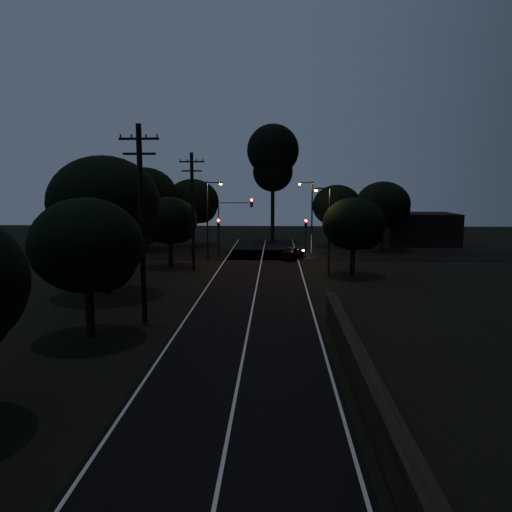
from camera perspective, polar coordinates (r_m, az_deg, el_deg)
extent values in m
plane|color=black|center=(14.68, -4.10, -23.81)|extent=(160.00, 160.00, 0.00)
cube|color=black|center=(35.25, -0.13, -4.48)|extent=(8.00, 70.00, 0.02)
cube|color=black|center=(54.93, 0.75, 0.13)|extent=(60.00, 8.00, 0.02)
cube|color=beige|center=(35.25, -0.13, -4.45)|extent=(0.12, 70.00, 0.01)
cube|color=beige|center=(35.60, -6.19, -4.37)|extent=(0.12, 70.00, 0.01)
cube|color=beige|center=(35.30, 5.98, -4.48)|extent=(0.12, 70.00, 0.01)
cube|color=black|center=(17.18, 13.15, -16.15)|extent=(0.40, 26.00, 1.50)
cube|color=black|center=(16.87, 13.25, -13.67)|extent=(0.55, 26.00, 0.10)
cube|color=black|center=(18.17, 24.14, -15.80)|extent=(6.50, 26.00, 1.20)
cylinder|color=black|center=(28.44, -12.93, 3.44)|extent=(0.30, 0.30, 11.00)
cube|color=black|center=(28.45, -13.25, 12.91)|extent=(2.20, 0.12, 0.12)
cube|color=black|center=(28.40, -13.19, 11.31)|extent=(1.80, 0.12, 0.12)
cylinder|color=black|center=(45.05, -7.26, 4.98)|extent=(0.30, 0.30, 10.50)
cube|color=black|center=(45.02, -7.37, 10.64)|extent=(2.20, 0.12, 0.12)
cube|color=black|center=(44.99, -7.35, 9.62)|extent=(1.80, 0.12, 0.12)
cylinder|color=black|center=(26.91, -18.46, -6.07)|extent=(0.44, 0.44, 2.64)
ellipsoid|color=black|center=(26.30, -18.80, 1.18)|extent=(5.61, 5.61, 4.77)
sphere|color=black|center=(25.51, -17.13, -0.23)|extent=(3.36, 3.36, 3.36)
cylinder|color=black|center=(36.87, -16.67, -1.46)|extent=(0.44, 0.44, 3.57)
ellipsoid|color=black|center=(36.40, -16.97, 5.81)|extent=(7.70, 7.70, 6.54)
sphere|color=black|center=(35.28, -15.26, 4.56)|extent=(4.62, 4.62, 4.62)
cylinder|color=black|center=(47.86, -9.73, 0.26)|extent=(0.44, 0.44, 2.43)
ellipsoid|color=black|center=(47.53, -9.83, 4.03)|extent=(5.18, 5.18, 4.41)
sphere|color=black|center=(46.89, -8.86, 3.36)|extent=(3.11, 3.11, 3.11)
cylinder|color=black|center=(63.53, -7.20, 2.57)|extent=(0.44, 0.44, 3.09)
ellipsoid|color=black|center=(63.26, -7.26, 6.20)|extent=(6.61, 6.61, 5.62)
sphere|color=black|center=(62.46, -6.30, 5.58)|extent=(3.97, 3.97, 3.97)
cylinder|color=black|center=(60.66, -12.49, 2.42)|extent=(0.44, 0.44, 3.61)
ellipsoid|color=black|center=(60.38, -12.63, 6.82)|extent=(7.60, 7.60, 6.46)
sphere|color=black|center=(59.34, -11.55, 6.09)|extent=(4.56, 4.56, 4.56)
cylinder|color=black|center=(63.13, 9.15, 2.37)|extent=(0.44, 0.44, 2.81)
ellipsoid|color=black|center=(62.87, 9.23, 5.70)|extent=(6.05, 6.05, 5.14)
sphere|color=black|center=(62.43, 10.25, 5.10)|extent=(3.63, 3.63, 3.63)
cylinder|color=black|center=(60.99, 14.16, 2.09)|extent=(0.44, 0.44, 2.97)
ellipsoid|color=black|center=(60.71, 14.29, 5.72)|extent=(6.35, 6.35, 5.39)
sphere|color=black|center=(60.36, 15.43, 5.06)|extent=(3.81, 3.81, 3.81)
cylinder|color=black|center=(43.36, 10.95, -0.58)|extent=(0.44, 0.44, 2.47)
ellipsoid|color=black|center=(42.99, 11.07, 3.64)|extent=(5.23, 5.23, 4.45)
sphere|color=black|center=(42.67, 12.37, 2.86)|extent=(3.14, 3.14, 3.14)
cylinder|color=black|center=(67.45, 1.91, 5.30)|extent=(0.50, 0.50, 8.58)
sphere|color=black|center=(67.50, 1.94, 12.00)|extent=(6.87, 6.87, 6.87)
sphere|color=black|center=(67.37, 1.93, 9.61)|extent=(5.31, 5.31, 5.31)
cube|color=black|center=(68.07, -16.12, 3.24)|extent=(10.00, 8.00, 4.40)
cube|color=black|center=(68.18, 18.09, 3.00)|extent=(9.00, 7.00, 4.00)
cylinder|color=black|center=(53.07, -4.28, 1.55)|extent=(0.12, 0.12, 3.20)
cube|color=black|center=(52.87, -4.30, 3.76)|extent=(0.28, 0.22, 0.90)
sphere|color=#FF0705|center=(52.71, -4.32, 4.07)|extent=(0.22, 0.22, 0.22)
cylinder|color=black|center=(52.81, 5.69, 1.50)|extent=(0.12, 0.12, 3.20)
cube|color=black|center=(52.61, 5.72, 3.72)|extent=(0.28, 0.22, 0.90)
sphere|color=#FF0705|center=(52.46, 5.74, 4.04)|extent=(0.22, 0.22, 0.22)
cylinder|color=black|center=(52.97, -4.29, 2.52)|extent=(0.12, 0.12, 5.00)
cube|color=black|center=(52.45, -0.50, 6.10)|extent=(0.28, 0.22, 0.90)
sphere|color=#FF0705|center=(52.31, -0.51, 6.42)|extent=(0.22, 0.22, 0.22)
cube|color=black|center=(52.57, -2.42, 6.10)|extent=(3.50, 0.08, 0.08)
cylinder|color=black|center=(50.97, -5.57, 3.97)|extent=(0.16, 0.16, 8.00)
cube|color=black|center=(50.74, -4.84, 8.37)|extent=(1.40, 0.10, 0.10)
cube|color=black|center=(50.66, -4.05, 8.32)|extent=(0.35, 0.22, 0.12)
sphere|color=orange|center=(50.66, -4.04, 8.21)|extent=(0.26, 0.26, 0.26)
cylinder|color=black|center=(56.63, 6.40, 4.39)|extent=(0.16, 0.16, 8.00)
cube|color=black|center=(56.45, 5.75, 8.35)|extent=(1.40, 0.10, 0.10)
cube|color=black|center=(56.42, 5.03, 8.30)|extent=(0.35, 0.22, 0.12)
sphere|color=orange|center=(56.42, 5.03, 8.20)|extent=(0.26, 0.26, 0.26)
cylinder|color=black|center=(42.79, 8.39, 2.77)|extent=(0.16, 0.16, 7.50)
cube|color=black|center=(42.54, 7.68, 7.67)|extent=(1.20, 0.10, 0.10)
cube|color=black|center=(42.49, 6.87, 7.62)|extent=(0.35, 0.22, 0.12)
sphere|color=orange|center=(42.49, 6.87, 7.49)|extent=(0.26, 0.26, 0.26)
imported|color=black|center=(52.09, 4.19, 0.40)|extent=(2.83, 4.25, 1.35)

